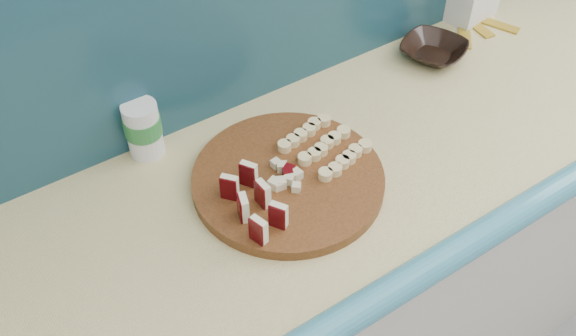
{
  "coord_description": "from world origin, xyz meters",
  "views": [
    {
      "loc": [
        -0.74,
        0.78,
        1.84
      ],
      "look_at": [
        -0.25,
        1.51,
        0.95
      ],
      "focal_mm": 40.0,
      "sensor_mm": 36.0,
      "label": 1
    }
  ],
  "objects": [
    {
      "name": "kitchen_counter",
      "position": [
        0.1,
        1.5,
        0.46
      ],
      "size": [
        2.2,
        0.63,
        0.91
      ],
      "color": "silver",
      "rests_on": "ground"
    },
    {
      "name": "banana_peel",
      "position": [
        0.48,
        1.7,
        0.91
      ],
      "size": [
        0.19,
        0.17,
        0.01
      ],
      "rotation": [
        0.0,
        0.0,
        -0.31
      ],
      "color": "gold",
      "rests_on": "kitchen_counter"
    },
    {
      "name": "brown_bowl",
      "position": [
        0.29,
        1.67,
        0.93
      ],
      "size": [
        0.2,
        0.2,
        0.04
      ],
      "primitive_type": "imported",
      "rotation": [
        0.0,
        0.0,
        0.41
      ],
      "color": "black",
      "rests_on": "kitchen_counter"
    },
    {
      "name": "apple_wedges",
      "position": [
        -0.35,
        1.47,
        0.96
      ],
      "size": [
        0.08,
        0.16,
        0.05
      ],
      "color": "beige",
      "rests_on": "cutting_board"
    },
    {
      "name": "canister",
      "position": [
        -0.44,
        1.75,
        0.97
      ],
      "size": [
        0.08,
        0.08,
        0.12
      ],
      "rotation": [
        0.0,
        0.0,
        -0.09
      ],
      "color": "silver",
      "rests_on": "kitchen_counter"
    },
    {
      "name": "banana_slices",
      "position": [
        -0.14,
        1.53,
        0.94
      ],
      "size": [
        0.16,
        0.16,
        0.02
      ],
      "color": "#DDC787",
      "rests_on": "cutting_board"
    },
    {
      "name": "cutting_board",
      "position": [
        -0.25,
        1.51,
        0.92
      ],
      "size": [
        0.45,
        0.45,
        0.02
      ],
      "primitive_type": "cylinder",
      "rotation": [
        0.0,
        0.0,
        0.2
      ],
      "color": "#44200E",
      "rests_on": "kitchen_counter"
    },
    {
      "name": "apple_chunks",
      "position": [
        -0.27,
        1.51,
        0.94
      ],
      "size": [
        0.06,
        0.07,
        0.02
      ],
      "color": "beige",
      "rests_on": "cutting_board"
    }
  ]
}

